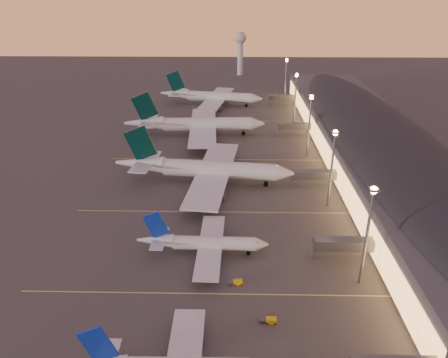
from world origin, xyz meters
The scene contains 11 objects.
ground centered at (0.00, 0.00, 0.00)m, with size 700.00×700.00×0.00m, color #43403D.
airliner_narrow_north centered at (-2.94, 11.64, 3.26)m, with size 35.22×31.38×12.61m.
airliner_wide_near centered at (-5.61, 57.09, 5.37)m, with size 65.24×59.81×20.87m.
airliner_wide_mid centered at (-13.04, 110.66, 5.46)m, with size 66.25×60.34×21.21m.
airliner_wide_far centered at (-8.30, 166.94, 5.05)m, with size 61.15×56.42×19.62m.
terminal_building centered at (61.84, 72.47, 8.78)m, with size 56.35×255.00×17.46m.
light_masts centered at (36.00, 65.00, 17.55)m, with size 2.20×217.20×25.90m.
radar_tower centered at (10.00, 260.00, 21.87)m, with size 9.00×9.00×32.50m.
lane_markings centered at (0.00, 40.00, 0.01)m, with size 90.00×180.36×0.00m.
baggage_tug_c centered at (5.91, -1.25, 0.45)m, with size 3.52×1.92×1.00m.
baggage_tug_d centered at (12.97, -14.12, 0.47)m, with size 3.47×1.60×1.03m.
Camera 1 is at (4.81, -87.11, 66.86)m, focal length 35.00 mm.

